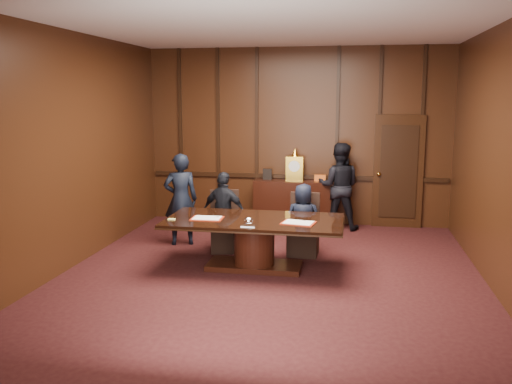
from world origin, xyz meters
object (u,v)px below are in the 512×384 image
conference_table (254,235)px  signatory_left (224,212)px  sideboard (294,201)px  signatory_right (303,220)px  witness_left (181,199)px  witness_right (339,186)px

conference_table → signatory_left: signatory_left is taller
sideboard → signatory_right: (0.37, -2.09, 0.10)m
signatory_left → witness_left: witness_left is taller
signatory_left → signatory_right: bearing=-166.5°
sideboard → witness_left: size_ratio=1.01×
signatory_left → signatory_right: (1.30, 0.00, -0.08)m
sideboard → signatory_left: (-0.93, -2.09, 0.18)m
conference_table → signatory_left: size_ratio=1.97×
signatory_left → signatory_right: size_ratio=1.13×
signatory_right → conference_table: bearing=51.9°
witness_right → witness_left: bearing=34.1°
conference_table → witness_right: bearing=67.0°
sideboard → witness_right: size_ratio=0.95×
witness_right → signatory_left: bearing=49.6°
conference_table → witness_left: 1.88m
witness_left → witness_right: 3.11m
signatory_right → witness_right: (0.51, 1.93, 0.25)m
conference_table → sideboard: bearing=84.4°
witness_right → conference_table: bearing=69.8°
signatory_right → witness_right: size_ratio=0.70×
conference_table → witness_right: witness_right is taller
witness_left → witness_right: bearing=-169.4°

